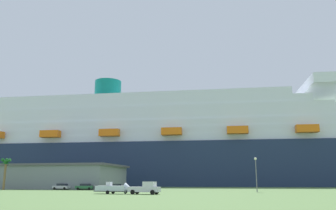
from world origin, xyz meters
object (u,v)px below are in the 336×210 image
parked_car_green_wagon (85,187)px  small_boat_on_trailer (116,189)px  palm_tree (6,165)px  cruise_ship (178,148)px  parked_car_black_coupe (114,187)px  pickup_truck (146,188)px  street_lamp (256,169)px  parked_car_silver_sedan (62,186)px

parked_car_green_wagon → small_boat_on_trailer: bearing=-58.5°
palm_tree → parked_car_green_wagon: 21.61m
cruise_ship → parked_car_black_coupe: cruise_ship is taller
small_boat_on_trailer → cruise_ship: bearing=88.9°
pickup_truck → palm_tree: palm_tree is taller
small_boat_on_trailer → street_lamp: 30.09m
cruise_ship → street_lamp: bearing=-71.7°
parked_car_black_coupe → palm_tree: bearing=179.8°
cruise_ship → parked_car_silver_sedan: size_ratio=51.81×
parked_car_silver_sedan → parked_car_green_wagon: size_ratio=1.07×
street_lamp → parked_car_black_coupe: size_ratio=1.47×
parked_car_green_wagon → pickup_truck: bearing=-51.3°
cruise_ship → street_lamp: 80.52m
pickup_truck → palm_tree: bearing=150.9°
pickup_truck → parked_car_silver_sedan: 39.88m
cruise_ship → street_lamp: size_ratio=35.96×
cruise_ship → street_lamp: cruise_ship is taller
pickup_truck → palm_tree: size_ratio=0.71×
palm_tree → street_lamp: (63.18, -9.08, -1.60)m
cruise_ship → parked_car_green_wagon: size_ratio=55.47×
pickup_truck → street_lamp: size_ratio=0.81×
pickup_truck → parked_car_black_coupe: 26.69m
street_lamp → parked_car_silver_sedan: bearing=164.7°
cruise_ship → small_boat_on_trailer: (-1.65, -89.08, -15.30)m
small_boat_on_trailer → parked_car_green_wagon: bearing=121.5°
palm_tree → parked_car_silver_sedan: bearing=17.7°
parked_car_silver_sedan → parked_car_green_wagon: (6.69, -0.90, 0.00)m
cruise_ship → pickup_truck: cruise_ship is taller
small_boat_on_trailer → parked_car_green_wagon: size_ratio=1.74×
parked_car_silver_sedan → palm_tree: bearing=-162.3°
street_lamp → parked_car_green_wagon: 44.60m
pickup_truck → small_boat_on_trailer: 5.88m
cruise_ship → parked_car_green_wagon: (-17.58, -63.06, -15.43)m
pickup_truck → street_lamp: (20.88, 14.49, 3.73)m
pickup_truck → parked_car_black_coupe: pickup_truck is taller
palm_tree → parked_car_black_coupe: size_ratio=1.68×
pickup_truck → small_boat_on_trailer: pickup_truck is taller
pickup_truck → parked_car_black_coupe: (-12.67, 23.49, -0.21)m
small_boat_on_trailer → palm_tree: bearing=148.4°
cruise_ship → palm_tree: size_ratio=31.60×
parked_car_silver_sedan → parked_car_black_coupe: size_ratio=1.02×
pickup_truck → parked_car_green_wagon: (-21.71, 27.10, -0.21)m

